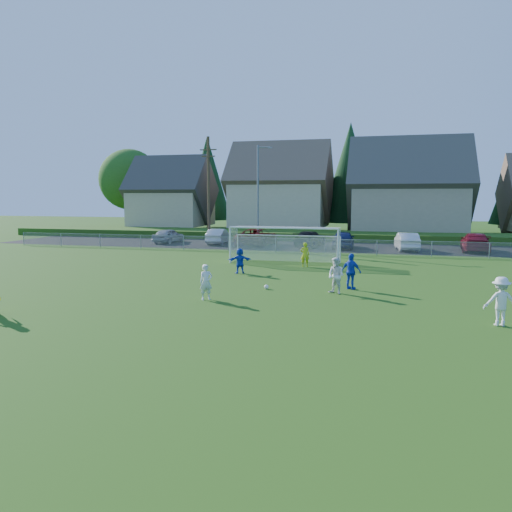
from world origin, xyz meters
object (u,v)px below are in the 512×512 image
object	(u,v)px
player_white_b	(336,276)
soccer_goal	(286,239)
goalkeeper	(305,254)
player_white_c	(501,301)
car_b	(218,236)
player_white_a	(206,282)
car_d	(310,239)
car_e	(343,239)
car_f	(407,241)
car_g	(475,242)
player_blue_b	(240,261)
soccer_ball	(266,287)
car_c	(257,237)
car_a	(168,236)
player_blue_a	(351,271)

from	to	relation	value
player_white_b	soccer_goal	xyz separation A→B (m)	(-4.42, 10.18, 0.77)
goalkeeper	soccer_goal	distance (m)	2.42
player_white_c	car_b	world-z (taller)	player_white_c
player_white_a	player_white_c	distance (m)	11.69
car_d	car_e	bearing A→B (deg)	175.31
car_f	car_g	bearing A→B (deg)	177.44
car_e	car_g	bearing A→B (deg)	177.72
player_blue_b	goalkeeper	world-z (taller)	goalkeeper
soccer_ball	car_c	xyz separation A→B (m)	(-5.79, 20.69, 0.68)
goalkeeper	car_g	distance (m)	17.28
car_a	car_f	bearing A→B (deg)	-177.52
soccer_ball	player_white_a	distance (m)	3.75
car_c	car_e	world-z (taller)	car_c
car_b	car_d	world-z (taller)	car_b
car_d	player_blue_a	bearing A→B (deg)	110.14
car_f	soccer_goal	world-z (taller)	soccer_goal
player_blue_b	car_c	bearing A→B (deg)	-104.95
car_a	car_g	bearing A→B (deg)	-176.29
car_a	car_e	distance (m)	16.96
player_white_c	car_a	bearing A→B (deg)	-53.89
car_d	car_f	world-z (taller)	car_f
car_g	player_blue_b	bearing A→B (deg)	51.50
goalkeeper	car_a	distance (m)	20.27
car_a	car_d	world-z (taller)	car_d
player_white_c	car_c	xyz separation A→B (m)	(-15.38, 25.36, -0.08)
goalkeeper	car_g	bearing A→B (deg)	-143.07
car_d	car_b	bearing A→B (deg)	2.76
soccer_ball	car_c	distance (m)	21.49
soccer_ball	soccer_goal	bearing A→B (deg)	95.78
car_f	soccer_goal	xyz separation A→B (m)	(-8.37, -10.32, 0.88)
player_blue_a	goalkeeper	xyz separation A→B (m)	(-3.43, 7.24, -0.09)
player_blue_b	car_a	world-z (taller)	player_blue_b
soccer_ball	car_e	world-z (taller)	car_e
player_white_b	car_c	xyz separation A→B (m)	(-9.21, 21.01, -0.06)
car_a	car_f	world-z (taller)	car_f
soccer_ball	car_f	xyz separation A→B (m)	(7.38, 20.18, 0.63)
car_c	car_f	world-z (taller)	car_c
goalkeeper	car_g	world-z (taller)	goalkeeper
player_white_c	player_blue_b	xyz separation A→B (m)	(-12.27, 9.18, -0.12)
player_white_b	car_c	size ratio (longest dim) A/B	0.30
player_white_c	car_d	distance (m)	27.81
player_white_b	car_b	size ratio (longest dim) A/B	0.39
car_c	car_g	distance (m)	18.58
car_a	car_e	bearing A→B (deg)	-177.44
player_blue_a	car_d	bearing A→B (deg)	-50.01
player_white_c	car_e	size ratio (longest dim) A/B	0.39
car_e	soccer_goal	bearing A→B (deg)	71.58
player_white_c	car_g	size ratio (longest dim) A/B	0.33
soccer_ball	player_blue_b	bearing A→B (deg)	120.74
player_white_b	car_f	size ratio (longest dim) A/B	0.38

